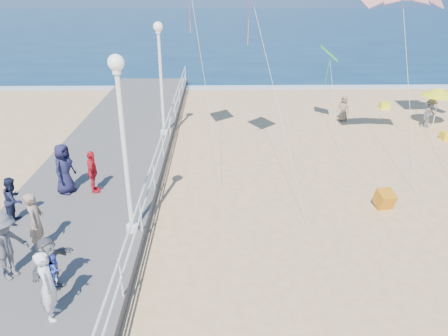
{
  "coord_description": "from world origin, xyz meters",
  "views": [
    {
      "loc": [
        -2.73,
        -11.54,
        7.54
      ],
      "look_at": [
        -2.5,
        2.0,
        1.6
      ],
      "focal_mm": 35.0,
      "sensor_mm": 36.0,
      "label": 1
    }
  ],
  "objects_px": {
    "beach_chair_right": "(447,136)",
    "woman_holding_toddler": "(48,285)",
    "spectator_5": "(50,265)",
    "spectator_6": "(36,222)",
    "toddler_held": "(55,269)",
    "beach_umbrella": "(439,92)",
    "spectator_4": "(64,169)",
    "spectator_2": "(6,247)",
    "box_kite": "(384,201)",
    "beach_walker_a": "(430,113)",
    "beach_walker_c": "(343,109)",
    "spectator_3": "(93,172)",
    "beach_chair_left": "(384,105)",
    "lamp_post_far": "(160,68)",
    "spectator_7": "(13,200)",
    "lamp_post_mid": "(123,130)"
  },
  "relations": [
    {
      "from": "lamp_post_far",
      "to": "beach_umbrella",
      "type": "relative_size",
      "value": 2.49
    },
    {
      "from": "lamp_post_far",
      "to": "beach_walker_c",
      "type": "height_order",
      "value": "lamp_post_far"
    },
    {
      "from": "spectator_4",
      "to": "toddler_held",
      "type": "bearing_deg",
      "value": -143.6
    },
    {
      "from": "spectator_7",
      "to": "spectator_6",
      "type": "bearing_deg",
      "value": -144.68
    },
    {
      "from": "toddler_held",
      "to": "beach_chair_left",
      "type": "bearing_deg",
      "value": -44.61
    },
    {
      "from": "spectator_7",
      "to": "beach_umbrella",
      "type": "bearing_deg",
      "value": -64.39
    },
    {
      "from": "box_kite",
      "to": "beach_chair_left",
      "type": "height_order",
      "value": "box_kite"
    },
    {
      "from": "spectator_4",
      "to": "lamp_post_mid",
      "type": "bearing_deg",
      "value": -113.44
    },
    {
      "from": "toddler_held",
      "to": "spectator_4",
      "type": "distance_m",
      "value": 6.44
    },
    {
      "from": "spectator_4",
      "to": "beach_chair_left",
      "type": "xyz_separation_m",
      "value": [
        15.86,
        12.09,
        -1.12
      ]
    },
    {
      "from": "toddler_held",
      "to": "beach_umbrella",
      "type": "height_order",
      "value": "beach_umbrella"
    },
    {
      "from": "toddler_held",
      "to": "spectator_4",
      "type": "bearing_deg",
      "value": 9.29
    },
    {
      "from": "lamp_post_mid",
      "to": "spectator_4",
      "type": "relative_size",
      "value": 2.89
    },
    {
      "from": "beach_chair_right",
      "to": "woman_holding_toddler",
      "type": "bearing_deg",
      "value": -140.48
    },
    {
      "from": "spectator_2",
      "to": "beach_chair_left",
      "type": "bearing_deg",
      "value": -14.39
    },
    {
      "from": "box_kite",
      "to": "lamp_post_far",
      "type": "bearing_deg",
      "value": 130.21
    },
    {
      "from": "beach_walker_c",
      "to": "box_kite",
      "type": "xyz_separation_m",
      "value": [
        -1.27,
        -10.28,
        -0.42
      ]
    },
    {
      "from": "box_kite",
      "to": "beach_chair_left",
      "type": "distance_m",
      "value": 13.53
    },
    {
      "from": "spectator_7",
      "to": "spectator_3",
      "type": "bearing_deg",
      "value": -48.35
    },
    {
      "from": "woman_holding_toddler",
      "to": "toddler_held",
      "type": "height_order",
      "value": "woman_holding_toddler"
    },
    {
      "from": "spectator_7",
      "to": "toddler_held",
      "type": "bearing_deg",
      "value": -150.82
    },
    {
      "from": "beach_walker_a",
      "to": "spectator_5",
      "type": "bearing_deg",
      "value": -171.48
    },
    {
      "from": "beach_chair_right",
      "to": "lamp_post_far",
      "type": "bearing_deg",
      "value": 180.0
    },
    {
      "from": "spectator_3",
      "to": "beach_umbrella",
      "type": "height_order",
      "value": "beach_umbrella"
    },
    {
      "from": "spectator_6",
      "to": "spectator_4",
      "type": "bearing_deg",
      "value": -0.14
    },
    {
      "from": "spectator_3",
      "to": "spectator_4",
      "type": "relative_size",
      "value": 0.85
    },
    {
      "from": "beach_walker_a",
      "to": "box_kite",
      "type": "bearing_deg",
      "value": -154.88
    },
    {
      "from": "spectator_6",
      "to": "beach_walker_c",
      "type": "relative_size",
      "value": 1.24
    },
    {
      "from": "woman_holding_toddler",
      "to": "beach_umbrella",
      "type": "xyz_separation_m",
      "value": [
        15.67,
        14.88,
        0.64
      ]
    },
    {
      "from": "spectator_5",
      "to": "spectator_2",
      "type": "bearing_deg",
      "value": 85.12
    },
    {
      "from": "beach_umbrella",
      "to": "beach_chair_right",
      "type": "distance_m",
      "value": 2.81
    },
    {
      "from": "beach_walker_a",
      "to": "beach_walker_c",
      "type": "relative_size",
      "value": 1.09
    },
    {
      "from": "lamp_post_far",
      "to": "spectator_3",
      "type": "distance_m",
      "value": 7.03
    },
    {
      "from": "spectator_4",
      "to": "spectator_6",
      "type": "bearing_deg",
      "value": -154.11
    },
    {
      "from": "spectator_5",
      "to": "spectator_6",
      "type": "distance_m",
      "value": 2.08
    },
    {
      "from": "lamp_post_mid",
      "to": "beach_chair_left",
      "type": "relative_size",
      "value": 9.67
    },
    {
      "from": "spectator_4",
      "to": "spectator_7",
      "type": "xyz_separation_m",
      "value": [
        -0.96,
        -2.0,
        -0.17
      ]
    },
    {
      "from": "spectator_3",
      "to": "spectator_6",
      "type": "relative_size",
      "value": 0.88
    },
    {
      "from": "lamp_post_mid",
      "to": "box_kite",
      "type": "bearing_deg",
      "value": 13.24
    },
    {
      "from": "beach_walker_a",
      "to": "spectator_3",
      "type": "bearing_deg",
      "value": 174.63
    },
    {
      "from": "beach_walker_c",
      "to": "beach_chair_right",
      "type": "height_order",
      "value": "beach_walker_c"
    },
    {
      "from": "lamp_post_mid",
      "to": "beach_walker_a",
      "type": "height_order",
      "value": "lamp_post_mid"
    },
    {
      "from": "spectator_5",
      "to": "spectator_6",
      "type": "relative_size",
      "value": 0.86
    },
    {
      "from": "spectator_7",
      "to": "beach_walker_c",
      "type": "distance_m",
      "value": 17.86
    },
    {
      "from": "lamp_post_mid",
      "to": "spectator_7",
      "type": "distance_m",
      "value": 4.57
    },
    {
      "from": "spectator_2",
      "to": "box_kite",
      "type": "xyz_separation_m",
      "value": [
        11.24,
        4.21,
        -1.03
      ]
    },
    {
      "from": "spectator_2",
      "to": "woman_holding_toddler",
      "type": "bearing_deg",
      "value": -104.35
    },
    {
      "from": "spectator_7",
      "to": "beach_umbrella",
      "type": "xyz_separation_m",
      "value": [
        18.29,
        10.56,
        0.75
      ]
    },
    {
      "from": "spectator_5",
      "to": "beach_chair_right",
      "type": "xyz_separation_m",
      "value": [
        15.66,
        11.77,
        -0.96
      ]
    },
    {
      "from": "lamp_post_far",
      "to": "spectator_7",
      "type": "height_order",
      "value": "lamp_post_far"
    }
  ]
}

